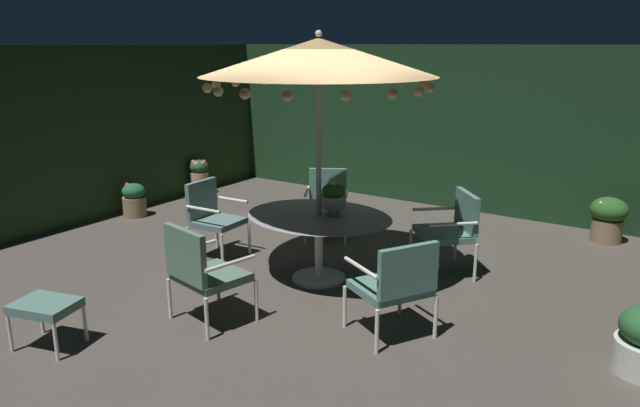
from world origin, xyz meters
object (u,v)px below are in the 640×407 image
at_px(centerpiece_planter, 334,197).
at_px(patio_chair_southeast, 452,226).
at_px(potted_plant_left_near, 199,176).
at_px(patio_chair_east, 397,282).
at_px(patio_dining_table, 319,226).
at_px(patio_chair_south, 327,199).
at_px(patio_chair_north, 212,214).
at_px(patio_chair_northeast, 202,269).
at_px(ottoman_footrest, 45,308).
at_px(potted_plant_right_far, 608,217).
at_px(patio_umbrella, 319,58).
at_px(potted_plant_back_left, 134,200).

height_order(centerpiece_planter, patio_chair_southeast, centerpiece_planter).
bearing_deg(potted_plant_left_near, patio_chair_east, -28.47).
distance_m(patio_dining_table, patio_chair_south, 1.52).
bearing_deg(patio_chair_southeast, patio_chair_north, -157.61).
bearing_deg(patio_chair_northeast, patio_chair_east, 24.72).
xyz_separation_m(patio_chair_north, ottoman_footrest, (0.41, -2.48, -0.18)).
bearing_deg(patio_chair_north, ottoman_footrest, -80.65).
xyz_separation_m(patio_dining_table, patio_chair_north, (-1.51, -0.09, -0.08)).
bearing_deg(potted_plant_right_far, patio_umbrella, -127.37).
height_order(patio_umbrella, potted_plant_back_left, patio_umbrella).
xyz_separation_m(patio_chair_east, potted_plant_right_far, (1.13, 3.96, -0.20)).
distance_m(patio_chair_southeast, potted_plant_right_far, 2.58).
distance_m(patio_chair_east, ottoman_footrest, 3.04).
height_order(centerpiece_planter, ottoman_footrest, centerpiece_planter).
distance_m(patio_dining_table, potted_plant_right_far, 4.05).
height_order(patio_umbrella, patio_chair_east, patio_umbrella).
bearing_deg(patio_umbrella, patio_dining_table, -26.54).
relative_size(patio_chair_southeast, potted_plant_back_left, 1.84).
bearing_deg(patio_chair_southeast, patio_chair_northeast, -119.91).
xyz_separation_m(patio_dining_table, potted_plant_left_near, (-3.91, 2.09, -0.29)).
distance_m(patio_umbrella, potted_plant_back_left, 4.34).
bearing_deg(patio_dining_table, ottoman_footrest, -113.28).
relative_size(centerpiece_planter, patio_chair_northeast, 0.39).
bearing_deg(potted_plant_right_far, patio_chair_north, -140.26).
bearing_deg(patio_dining_table, patio_chair_south, 119.51).
relative_size(patio_umbrella, patio_chair_southeast, 2.85).
height_order(patio_chair_northeast, patio_chair_south, patio_chair_northeast).
xyz_separation_m(patio_chair_northeast, patio_chair_east, (1.62, 0.75, -0.01)).
bearing_deg(patio_umbrella, centerpiece_planter, 30.28).
bearing_deg(patio_chair_east, patio_chair_north, 166.87).
xyz_separation_m(patio_chair_southeast, potted_plant_left_near, (-5.05, 1.09, -0.23)).
bearing_deg(patio_chair_north, patio_chair_east, -13.13).
distance_m(patio_chair_north, patio_chair_east, 2.91).
bearing_deg(patio_chair_south, patio_chair_north, -118.67).
height_order(centerpiece_planter, patio_chair_east, centerpiece_planter).
xyz_separation_m(patio_chair_southeast, patio_chair_south, (-1.88, 0.31, -0.02)).
bearing_deg(ottoman_footrest, potted_plant_left_near, 121.07).
bearing_deg(potted_plant_back_left, patio_chair_north, -15.60).
xyz_separation_m(patio_dining_table, centerpiece_planter, (0.14, 0.08, 0.34)).
xyz_separation_m(patio_chair_north, potted_plant_back_left, (-2.22, 0.62, -0.28)).
relative_size(patio_chair_south, potted_plant_back_left, 1.79).
distance_m(centerpiece_planter, potted_plant_back_left, 3.96).
relative_size(potted_plant_back_left, potted_plant_right_far, 0.85).
xyz_separation_m(patio_chair_east, ottoman_footrest, (-2.43, -1.82, -0.17)).
height_order(patio_chair_southeast, potted_plant_right_far, patio_chair_southeast).
bearing_deg(potted_plant_right_far, ottoman_footrest, -121.62).
relative_size(patio_chair_south, potted_plant_right_far, 1.52).
height_order(potted_plant_left_near, potted_plant_right_far, potted_plant_left_near).
relative_size(patio_chair_east, patio_chair_southeast, 0.97).
bearing_deg(ottoman_footrest, centerpiece_planter, 64.86).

